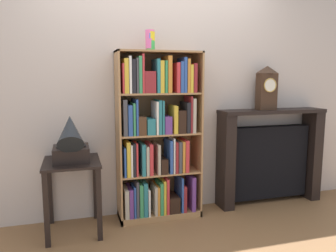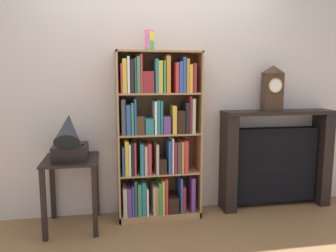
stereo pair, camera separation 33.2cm
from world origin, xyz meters
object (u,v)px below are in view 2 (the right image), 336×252
(side_table_left, at_px, (72,176))
(gramophone, at_px, (69,139))
(fireplace_mantel, at_px, (275,160))
(bookshelf, at_px, (157,140))
(cup_stack, at_px, (149,40))
(mantel_clock, at_px, (272,88))

(side_table_left, relative_size, gramophone, 1.37)
(gramophone, height_order, fireplace_mantel, gramophone)
(bookshelf, xyz_separation_m, gramophone, (-0.83, -0.17, 0.07))
(cup_stack, height_order, side_table_left, cup_stack)
(mantel_clock, bearing_deg, cup_stack, -177.67)
(bookshelf, xyz_separation_m, fireplace_mantel, (1.32, 0.06, -0.27))
(side_table_left, bearing_deg, fireplace_mantel, 4.27)
(cup_stack, relative_size, mantel_clock, 0.40)
(cup_stack, height_order, fireplace_mantel, cup_stack)
(bookshelf, relative_size, cup_stack, 8.80)
(bookshelf, distance_m, fireplace_mantel, 1.35)
(fireplace_mantel, relative_size, mantel_clock, 2.57)
(bookshelf, relative_size, mantel_clock, 3.52)
(side_table_left, bearing_deg, gramophone, -90.00)
(fireplace_mantel, bearing_deg, cup_stack, -176.74)
(fireplace_mantel, height_order, mantel_clock, mantel_clock)
(mantel_clock, bearing_deg, fireplace_mantel, 17.24)
(side_table_left, relative_size, mantel_clock, 1.42)
(bookshelf, distance_m, cup_stack, 0.97)
(cup_stack, relative_size, side_table_left, 0.28)
(mantel_clock, bearing_deg, bookshelf, -178.66)
(side_table_left, height_order, fireplace_mantel, fireplace_mantel)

